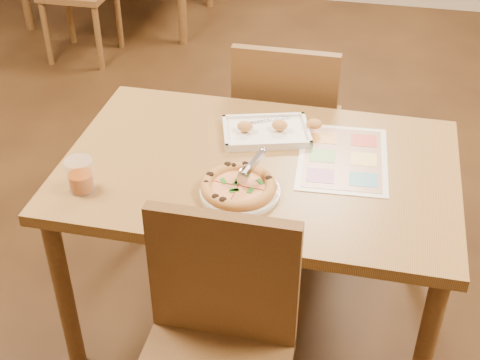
% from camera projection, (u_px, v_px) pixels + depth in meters
% --- Properties ---
extents(dining_table, '(1.30, 0.85, 0.72)m').
position_uv_depth(dining_table, '(259.00, 185.00, 2.26)').
color(dining_table, olive).
rests_on(dining_table, ground).
extents(chair_near, '(0.42, 0.42, 0.47)m').
position_uv_depth(chair_near, '(216.00, 331.00, 1.82)').
color(chair_near, brown).
rests_on(chair_near, ground).
extents(chair_far, '(0.42, 0.42, 0.47)m').
position_uv_depth(chair_far, '(286.00, 115.00, 2.78)').
color(chair_far, brown).
rests_on(chair_far, ground).
extents(plate, '(0.33, 0.33, 0.01)m').
position_uv_depth(plate, '(240.00, 191.00, 2.08)').
color(plate, white).
rests_on(plate, dining_table).
extents(pizza, '(0.24, 0.24, 0.04)m').
position_uv_depth(pizza, '(238.00, 187.00, 2.06)').
color(pizza, '#CC8A45').
rests_on(pizza, plate).
extents(pizza_cutter, '(0.07, 0.13, 0.08)m').
position_uv_depth(pizza_cutter, '(251.00, 166.00, 2.07)').
color(pizza_cutter, silver).
rests_on(pizza_cutter, pizza).
extents(appetizer_tray, '(0.36, 0.28, 0.06)m').
position_uv_depth(appetizer_tray, '(269.00, 131.00, 2.35)').
color(appetizer_tray, white).
rests_on(appetizer_tray, dining_table).
extents(glass_tumbler, '(0.09, 0.09, 0.11)m').
position_uv_depth(glass_tumbler, '(81.00, 177.00, 2.07)').
color(glass_tumbler, '#903D0B').
rests_on(glass_tumbler, dining_table).
extents(menu, '(0.32, 0.43, 0.00)m').
position_uv_depth(menu, '(343.00, 158.00, 2.24)').
color(menu, silver).
rests_on(menu, dining_table).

